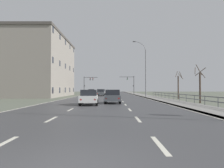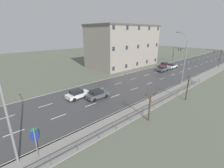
{
  "view_description": "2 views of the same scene",
  "coord_description": "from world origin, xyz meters",
  "px_view_note": "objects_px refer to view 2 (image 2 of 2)",
  "views": [
    {
      "loc": [
        0.94,
        -4.45,
        1.67
      ],
      "look_at": [
        0.87,
        45.23,
        2.75
      ],
      "focal_mm": 35.19,
      "sensor_mm": 36.0,
      "label": 1
    },
    {
      "loc": [
        21.19,
        5.36,
        11.07
      ],
      "look_at": [
        0.0,
        24.94,
        1.42
      ],
      "focal_mm": 25.05,
      "sensor_mm": 36.0,
      "label": 2
    }
  ],
  "objects_px": {
    "highway_sign": "(35,140)",
    "car_distant": "(77,94)",
    "traffic_signal_right": "(218,56)",
    "brick_building": "(123,46)",
    "traffic_signal_left": "(176,52)",
    "car_near_left": "(97,94)",
    "street_lamp_midground": "(184,60)",
    "car_near_right": "(172,66)",
    "car_far_right": "(163,69)",
    "car_far_left": "(165,65)",
    "street_lamp_foreground": "(6,112)"
  },
  "relations": [
    {
      "from": "street_lamp_midground",
      "to": "brick_building",
      "type": "bearing_deg",
      "value": 165.43
    },
    {
      "from": "traffic_signal_right",
      "to": "car_near_left",
      "type": "relative_size",
      "value": 1.39
    },
    {
      "from": "car_distant",
      "to": "brick_building",
      "type": "bearing_deg",
      "value": 115.7
    },
    {
      "from": "car_distant",
      "to": "car_far_left",
      "type": "relative_size",
      "value": 1.01
    },
    {
      "from": "highway_sign",
      "to": "traffic_signal_left",
      "type": "bearing_deg",
      "value": 105.0
    },
    {
      "from": "car_distant",
      "to": "car_near_left",
      "type": "bearing_deg",
      "value": 42.95
    },
    {
      "from": "car_distant",
      "to": "car_near_right",
      "type": "bearing_deg",
      "value": 87.76
    },
    {
      "from": "car_near_right",
      "to": "traffic_signal_left",
      "type": "bearing_deg",
      "value": 111.72
    },
    {
      "from": "street_lamp_foreground",
      "to": "car_near_left",
      "type": "height_order",
      "value": "street_lamp_foreground"
    },
    {
      "from": "traffic_signal_left",
      "to": "car_distant",
      "type": "distance_m",
      "value": 47.24
    },
    {
      "from": "car_far_left",
      "to": "traffic_signal_right",
      "type": "bearing_deg",
      "value": 45.61
    },
    {
      "from": "car_near_right",
      "to": "brick_building",
      "type": "distance_m",
      "value": 17.11
    },
    {
      "from": "street_lamp_midground",
      "to": "car_distant",
      "type": "bearing_deg",
      "value": -113.21
    },
    {
      "from": "traffic_signal_right",
      "to": "car_near_left",
      "type": "xyz_separation_m",
      "value": [
        -6.03,
        -44.63,
        -2.95
      ]
    },
    {
      "from": "street_lamp_foreground",
      "to": "brick_building",
      "type": "distance_m",
      "value": 44.7
    },
    {
      "from": "highway_sign",
      "to": "traffic_signal_left",
      "type": "distance_m",
      "value": 58.79
    },
    {
      "from": "street_lamp_foreground",
      "to": "highway_sign",
      "type": "distance_m",
      "value": 3.38
    },
    {
      "from": "highway_sign",
      "to": "car_far_right",
      "type": "bearing_deg",
      "value": 104.6
    },
    {
      "from": "traffic_signal_left",
      "to": "car_near_right",
      "type": "distance_m",
      "value": 13.83
    },
    {
      "from": "car_near_right",
      "to": "car_far_left",
      "type": "bearing_deg",
      "value": 173.29
    },
    {
      "from": "street_lamp_foreground",
      "to": "car_distant",
      "type": "relative_size",
      "value": 2.47
    },
    {
      "from": "traffic_signal_right",
      "to": "car_near_left",
      "type": "height_order",
      "value": "traffic_signal_right"
    },
    {
      "from": "highway_sign",
      "to": "traffic_signal_right",
      "type": "height_order",
      "value": "traffic_signal_right"
    },
    {
      "from": "car_far_left",
      "to": "car_near_right",
      "type": "bearing_deg",
      "value": -8.11
    },
    {
      "from": "car_near_left",
      "to": "traffic_signal_right",
      "type": "bearing_deg",
      "value": 82.82
    },
    {
      "from": "car_far_right",
      "to": "brick_building",
      "type": "relative_size",
      "value": 0.17
    },
    {
      "from": "street_lamp_midground",
      "to": "car_far_right",
      "type": "height_order",
      "value": "street_lamp_midground"
    },
    {
      "from": "traffic_signal_right",
      "to": "car_far_left",
      "type": "xyz_separation_m",
      "value": [
        -11.47,
        -12.5,
        -2.95
      ]
    },
    {
      "from": "brick_building",
      "to": "traffic_signal_left",
      "type": "bearing_deg",
      "value": 65.74
    },
    {
      "from": "highway_sign",
      "to": "car_distant",
      "type": "relative_size",
      "value": 0.81
    },
    {
      "from": "street_lamp_midground",
      "to": "car_near_right",
      "type": "height_order",
      "value": "street_lamp_midground"
    },
    {
      "from": "street_lamp_midground",
      "to": "traffic_signal_right",
      "type": "bearing_deg",
      "value": 90.84
    },
    {
      "from": "street_lamp_foreground",
      "to": "car_distant",
      "type": "height_order",
      "value": "street_lamp_foreground"
    },
    {
      "from": "street_lamp_midground",
      "to": "traffic_signal_left",
      "type": "height_order",
      "value": "street_lamp_midground"
    },
    {
      "from": "highway_sign",
      "to": "street_lamp_foreground",
      "type": "bearing_deg",
      "value": -123.45
    },
    {
      "from": "traffic_signal_left",
      "to": "highway_sign",
      "type": "bearing_deg",
      "value": -75.0
    },
    {
      "from": "car_far_left",
      "to": "car_far_right",
      "type": "bearing_deg",
      "value": -66.75
    },
    {
      "from": "street_lamp_midground",
      "to": "traffic_signal_right",
      "type": "xyz_separation_m",
      "value": [
        -0.39,
        26.48,
        -1.66
      ]
    },
    {
      "from": "highway_sign",
      "to": "car_far_right",
      "type": "relative_size",
      "value": 0.82
    },
    {
      "from": "traffic_signal_left",
      "to": "car_far_right",
      "type": "height_order",
      "value": "traffic_signal_left"
    },
    {
      "from": "street_lamp_midground",
      "to": "traffic_signal_left",
      "type": "bearing_deg",
      "value": 118.55
    },
    {
      "from": "car_near_right",
      "to": "car_distant",
      "type": "xyz_separation_m",
      "value": [
        0.3,
        -34.33,
        0.0
      ]
    },
    {
      "from": "street_lamp_foreground",
      "to": "traffic_signal_left",
      "type": "height_order",
      "value": "street_lamp_foreground"
    },
    {
      "from": "traffic_signal_right",
      "to": "car_far_left",
      "type": "relative_size",
      "value": 1.37
    },
    {
      "from": "traffic_signal_right",
      "to": "brick_building",
      "type": "height_order",
      "value": "brick_building"
    },
    {
      "from": "traffic_signal_right",
      "to": "car_distant",
      "type": "distance_m",
      "value": 47.97
    },
    {
      "from": "traffic_signal_left",
      "to": "car_far_right",
      "type": "relative_size",
      "value": 1.35
    },
    {
      "from": "car_near_right",
      "to": "car_far_left",
      "type": "relative_size",
      "value": 0.99
    },
    {
      "from": "street_lamp_midground",
      "to": "car_near_left",
      "type": "height_order",
      "value": "street_lamp_midground"
    },
    {
      "from": "highway_sign",
      "to": "car_near_right",
      "type": "xyz_separation_m",
      "value": [
        -10.12,
        44.26,
        -1.36
      ]
    }
  ]
}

